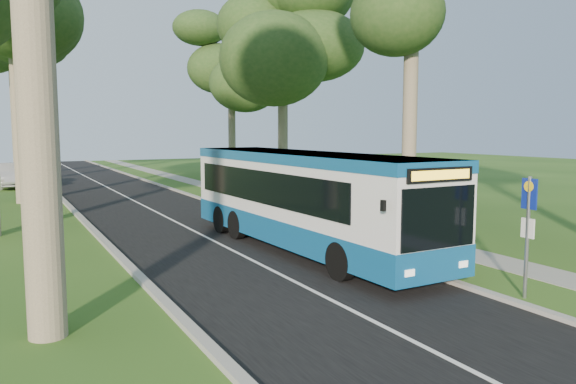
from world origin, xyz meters
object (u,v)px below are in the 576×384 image
Objects in this scene: bus_shelter at (306,178)px; car_silver at (13,175)px; car_white at (32,173)px; bus at (304,200)px; bus_stop_sign at (528,224)px; litter_bin at (355,226)px.

bus_shelter is 0.69× the size of car_silver.
bus_shelter is 24.75m from car_white.
bus is 2.39× the size of car_silver.
bus_shelter reaches higher than car_white.
car_silver is at bearing 92.07° from bus_shelter.
car_silver is (-1.28, -0.92, -0.02)m from car_white.
bus_stop_sign is at bearing -117.99° from bus_shelter.
bus_shelter is 4.40m from litter_bin.
bus is at bearing -85.55° from car_white.
bus is 2.41× the size of car_white.
bus_shelter is at bearing 85.15° from bus_stop_sign.
bus is 4.24× the size of bus_stop_sign.
bus_shelter is 3.90× the size of litter_bin.
bus is at bearing -161.96° from litter_bin.
bus_stop_sign reaches higher than car_silver.
bus_stop_sign is 0.56× the size of car_silver.
bus reaches higher than litter_bin.
bus is 28.05m from car_silver.
car_silver is (-10.71, 21.94, -1.04)m from bus_shelter.
bus reaches higher than car_white.
bus is 3.47× the size of bus_shelter.
car_white is at bearing 32.72° from car_silver.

